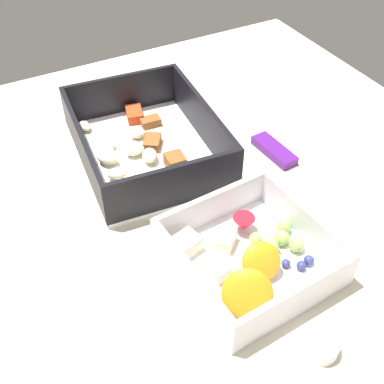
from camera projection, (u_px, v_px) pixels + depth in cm
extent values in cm
cube|color=beige|center=(194.00, 221.00, 57.75)|extent=(80.00, 80.00, 2.00)
cube|color=white|center=(147.00, 154.00, 64.94)|extent=(23.27, 18.83, 0.60)
cube|color=black|center=(122.00, 94.00, 69.91)|extent=(2.17, 16.84, 5.77)
cube|color=black|center=(175.00, 186.00, 55.61)|extent=(2.17, 16.84, 5.77)
cube|color=black|center=(204.00, 120.00, 65.05)|extent=(20.56, 2.52, 5.77)
cube|color=black|center=(83.00, 150.00, 60.47)|extent=(20.56, 2.52, 5.77)
ellipsoid|color=beige|center=(117.00, 173.00, 60.27)|extent=(2.25, 2.83, 1.26)
ellipsoid|color=beige|center=(150.00, 155.00, 62.74)|extent=(3.16, 2.65, 1.35)
ellipsoid|color=beige|center=(116.00, 201.00, 56.71)|extent=(2.94, 2.44, 1.27)
ellipsoid|color=beige|center=(107.00, 158.00, 62.32)|extent=(3.53, 3.33, 1.44)
ellipsoid|color=beige|center=(135.00, 150.00, 63.64)|extent=(2.13, 2.78, 1.28)
ellipsoid|color=beige|center=(84.00, 126.00, 67.83)|extent=(2.20, 1.60, 1.05)
ellipsoid|color=beige|center=(133.00, 179.00, 59.43)|extent=(2.38, 2.92, 1.27)
ellipsoid|color=beige|center=(140.00, 133.00, 66.57)|extent=(1.92, 2.45, 1.11)
cube|color=brown|center=(152.00, 142.00, 65.29)|extent=(3.68, 3.41, 1.25)
cube|color=brown|center=(175.00, 161.00, 61.99)|extent=(2.69, 2.48, 1.72)
cube|color=red|center=(134.00, 114.00, 70.00)|extent=(3.87, 2.99, 1.38)
cube|color=brown|center=(179.00, 182.00, 59.29)|extent=(2.61, 3.07, 1.56)
cube|color=brown|center=(150.00, 122.00, 68.90)|extent=(1.98, 2.85, 1.11)
cube|color=#387A33|center=(126.00, 191.00, 59.05)|extent=(0.60, 0.40, 0.20)
cube|color=#387A33|center=(115.00, 148.00, 65.23)|extent=(0.60, 0.40, 0.20)
cube|color=#387A33|center=(153.00, 152.00, 64.63)|extent=(0.60, 0.40, 0.20)
cube|color=white|center=(249.00, 264.00, 51.47)|extent=(15.93, 15.89, 0.60)
cube|color=white|center=(212.00, 207.00, 54.37)|extent=(1.60, 14.92, 3.97)
cube|color=white|center=(297.00, 300.00, 45.45)|extent=(1.60, 14.92, 3.97)
cube|color=white|center=(304.00, 222.00, 52.68)|extent=(13.77, 1.52, 3.97)
cube|color=white|center=(191.00, 280.00, 47.15)|extent=(13.77, 1.52, 3.97)
ellipsoid|color=orange|center=(261.00, 261.00, 48.67)|extent=(4.62, 4.84, 3.94)
ellipsoid|color=orange|center=(247.00, 294.00, 45.41)|extent=(6.06, 6.31, 4.67)
cube|color=#F4EACC|center=(216.00, 269.00, 49.60)|extent=(3.03, 2.53, 1.59)
cube|color=#F4EACC|center=(185.00, 245.00, 51.69)|extent=(3.10, 3.66, 1.89)
cube|color=#F4EACC|center=(225.00, 240.00, 52.43)|extent=(3.17, 3.23, 1.55)
sphere|color=#9ECC60|center=(281.00, 238.00, 52.58)|extent=(1.71, 1.71, 1.71)
sphere|color=#9ECC60|center=(297.00, 244.00, 51.89)|extent=(1.71, 1.71, 1.71)
sphere|color=#9ECC60|center=(256.00, 239.00, 52.66)|extent=(1.43, 1.43, 1.43)
sphere|color=#9ECC60|center=(284.00, 226.00, 53.83)|extent=(1.74, 1.74, 1.74)
sphere|color=#9ECC60|center=(270.00, 247.00, 51.55)|extent=(1.90, 1.90, 1.90)
cone|color=red|center=(243.00, 224.00, 53.86)|extent=(2.48, 2.48, 1.98)
sphere|color=navy|center=(309.00, 260.00, 50.67)|extent=(1.14, 1.14, 1.14)
sphere|color=navy|center=(286.00, 263.00, 50.50)|extent=(0.96, 0.96, 0.96)
sphere|color=navy|center=(301.00, 266.00, 50.23)|extent=(1.03, 1.03, 1.03)
cube|color=#51197A|center=(274.00, 150.00, 65.02)|extent=(7.15, 2.89, 1.20)
cylinder|color=white|center=(321.00, 346.00, 44.03)|extent=(3.24, 3.24, 1.54)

